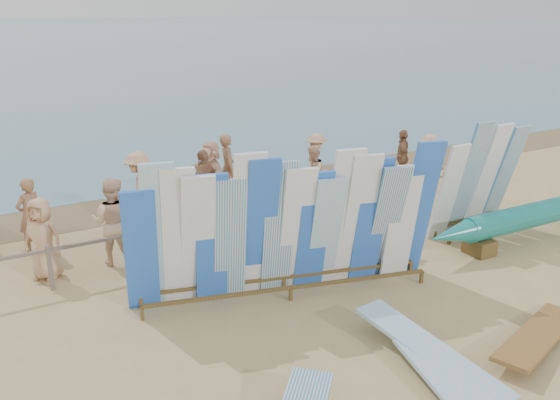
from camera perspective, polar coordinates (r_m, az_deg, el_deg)
ground at (r=10.80m, az=3.62°, el=-10.03°), size 160.00×160.00×0.00m
wet_sand_strip at (r=16.79m, az=-10.03°, el=0.26°), size 40.00×2.60×0.01m
fence at (r=12.92m, az=-3.67°, el=-2.07°), size 12.08×0.08×0.90m
main_surfboard_rack at (r=10.60m, az=0.74°, el=-2.99°), size 5.70×2.09×2.84m
side_surfboard_rack at (r=14.35m, az=18.49°, el=1.65°), size 2.43×0.82×2.73m
outrigger_canoe at (r=14.60m, az=23.42°, el=-1.40°), size 6.33×0.64×0.90m
vendor_table at (r=12.83m, az=9.33°, el=-3.47°), size 1.01×0.77×1.25m
flat_board_c at (r=10.52m, az=23.53°, el=-12.49°), size 2.73×1.43×0.30m
flat_board_a at (r=9.52m, az=14.17°, el=-14.85°), size 0.86×2.73×0.40m
beach_chair_left at (r=13.96m, az=-1.07°, el=-1.99°), size 0.80×0.81×0.95m
beach_chair_right at (r=13.85m, az=-4.87°, el=-2.25°), size 0.82×0.83×0.94m
stroller at (r=14.52m, az=1.45°, el=-0.45°), size 0.71×0.91×1.13m
beachgoer_2 at (r=12.52m, az=-15.75°, el=-2.02°), size 0.99×0.84×1.84m
beachgoer_3 at (r=14.59m, az=-13.37°, el=1.03°), size 1.08×1.25×1.83m
beachgoer_8 at (r=15.86m, az=3.15°, el=2.45°), size 0.82×0.80×1.59m
beachgoer_1 at (r=13.76m, az=-22.94°, el=-1.37°), size 0.69×0.58×1.66m
beachgoer_7 at (r=16.15m, az=-5.04°, el=3.14°), size 0.54×0.75×1.84m
beachgoer_9 at (r=17.41m, az=3.49°, el=3.85°), size 0.81×1.10×1.57m
beachgoer_extra_0 at (r=17.66m, az=14.10°, el=3.59°), size 0.93×1.10×1.61m
beachgoer_4 at (r=14.87m, az=-7.26°, el=1.55°), size 1.09×0.94×1.74m
beachgoer_5 at (r=15.65m, az=-6.68°, el=2.47°), size 0.63×1.67×1.77m
beachgoer_10 at (r=18.00m, az=11.67°, el=4.09°), size 0.89×1.02×1.64m
beachgoer_0 at (r=12.33m, az=-21.87°, el=-3.48°), size 0.86×0.82×1.64m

